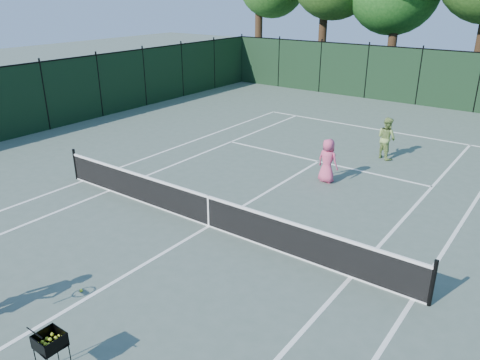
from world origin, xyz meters
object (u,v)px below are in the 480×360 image
Objects in this scene: ball_hopper at (50,341)px; loose_ball_midcourt at (81,290)px; player_pink at (328,161)px; player_green at (386,138)px.

ball_hopper is 11.96× the size of loose_ball_midcourt.
loose_ball_midcourt is (-1.40, -8.67, -0.70)m from player_pink.
ball_hopper is at bearing -46.33° from loose_ball_midcourt.
ball_hopper is at bearing 97.81° from player_pink.
loose_ball_midcourt is (-2.11, -12.12, -0.76)m from player_green.
player_green is 23.29× the size of loose_ball_midcourt.
loose_ball_midcourt is at bearing 108.10° from player_green.
player_green is at bearing 91.31° from ball_hopper.
loose_ball_midcourt is (-1.59, 1.66, -0.65)m from ball_hopper.
player_green is at bearing 80.14° from loose_ball_midcourt.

